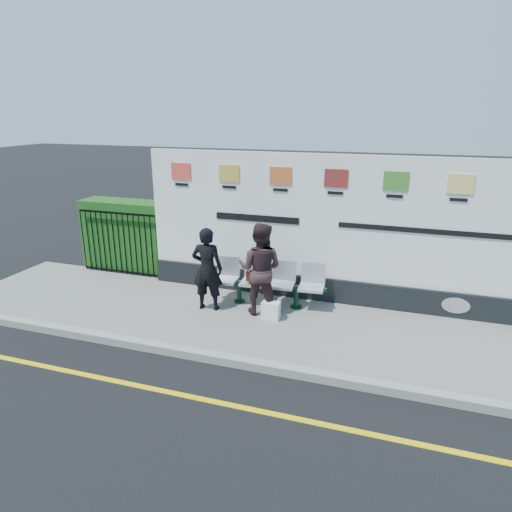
# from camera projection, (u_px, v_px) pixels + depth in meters

# --- Properties ---
(ground) EXTENTS (80.00, 80.00, 0.00)m
(ground) POSITION_uv_depth(u_px,v_px,m) (247.00, 409.00, 6.28)
(ground) COLOR black
(pavement) EXTENTS (14.00, 3.00, 0.12)m
(pavement) POSITION_uv_depth(u_px,v_px,m) (291.00, 326.00, 8.52)
(pavement) COLOR slate
(pavement) RESTS_ON ground
(kerb) EXTENTS (14.00, 0.18, 0.14)m
(kerb) POSITION_uv_depth(u_px,v_px,m) (268.00, 367.00, 7.16)
(kerb) COLOR gray
(kerb) RESTS_ON ground
(yellow_line) EXTENTS (14.00, 0.10, 0.01)m
(yellow_line) POSITION_uv_depth(u_px,v_px,m) (247.00, 408.00, 6.28)
(yellow_line) COLOR yellow
(yellow_line) RESTS_ON ground
(billboard) EXTENTS (8.00, 0.30, 3.00)m
(billboard) POSITION_uv_depth(u_px,v_px,m) (333.00, 240.00, 9.17)
(billboard) COLOR black
(billboard) RESTS_ON pavement
(hedge) EXTENTS (2.35, 0.70, 1.70)m
(hedge) POSITION_uv_depth(u_px,v_px,m) (130.00, 235.00, 11.23)
(hedge) COLOR #1D5218
(hedge) RESTS_ON pavement
(railing) EXTENTS (2.05, 0.06, 1.54)m
(railing) POSITION_uv_depth(u_px,v_px,m) (119.00, 243.00, 10.85)
(railing) COLOR black
(railing) RESTS_ON pavement
(bench) EXTENTS (2.31, 0.77, 0.49)m
(bench) POSITION_uv_depth(u_px,v_px,m) (267.00, 293.00, 9.26)
(bench) COLOR silver
(bench) RESTS_ON pavement
(woman_left) EXTENTS (0.66, 0.48, 1.67)m
(woman_left) POSITION_uv_depth(u_px,v_px,m) (207.00, 269.00, 8.90)
(woman_left) COLOR black
(woman_left) RESTS_ON pavement
(woman_right) EXTENTS (0.89, 0.70, 1.81)m
(woman_right) POSITION_uv_depth(u_px,v_px,m) (260.00, 269.00, 8.70)
(woman_right) COLOR #311F22
(woman_right) RESTS_ON pavement
(handbag_brown) EXTENTS (0.27, 0.12, 0.21)m
(handbag_brown) POSITION_uv_depth(u_px,v_px,m) (253.00, 276.00, 9.22)
(handbag_brown) COLOR black
(handbag_brown) RESTS_ON bench
(carrier_bag_white) EXTENTS (0.34, 0.20, 0.34)m
(carrier_bag_white) POSITION_uv_depth(u_px,v_px,m) (271.00, 310.00, 8.65)
(carrier_bag_white) COLOR white
(carrier_bag_white) RESTS_ON pavement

